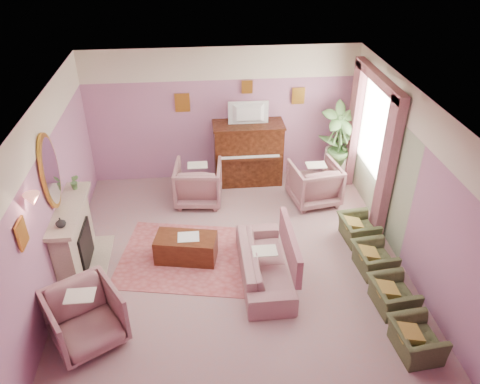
{
  "coord_description": "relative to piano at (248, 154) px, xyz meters",
  "views": [
    {
      "loc": [
        -0.51,
        -5.97,
        5.15
      ],
      "look_at": [
        0.11,
        0.4,
        1.15
      ],
      "focal_mm": 35.0,
      "sensor_mm": 36.0,
      "label": 1
    }
  ],
  "objects": [
    {
      "name": "floor",
      "position": [
        -0.5,
        -2.68,
        -0.65
      ],
      "size": [
        5.5,
        6.0,
        0.01
      ],
      "primitive_type": "cube",
      "color": "gray",
      "rests_on": "ground"
    },
    {
      "name": "ceiling",
      "position": [
        -0.5,
        -2.68,
        2.15
      ],
      "size": [
        5.5,
        6.0,
        0.01
      ],
      "primitive_type": "cube",
      "color": "#EFEDCC",
      "rests_on": "wall_back"
    },
    {
      "name": "wall_back",
      "position": [
        -0.5,
        0.32,
        0.75
      ],
      "size": [
        5.5,
        0.02,
        2.8
      ],
      "primitive_type": "cube",
      "color": "#946593",
      "rests_on": "floor"
    },
    {
      "name": "wall_front",
      "position": [
        -0.5,
        -5.68,
        0.75
      ],
      "size": [
        5.5,
        0.02,
        2.8
      ],
      "primitive_type": "cube",
      "color": "#946593",
      "rests_on": "floor"
    },
    {
      "name": "wall_left",
      "position": [
        -3.25,
        -2.68,
        0.75
      ],
      "size": [
        0.02,
        6.0,
        2.8
      ],
      "primitive_type": "cube",
      "color": "#946593",
      "rests_on": "floor"
    },
    {
      "name": "wall_right",
      "position": [
        2.25,
        -2.68,
        0.75
      ],
      "size": [
        0.02,
        6.0,
        2.8
      ],
      "primitive_type": "cube",
      "color": "#946593",
      "rests_on": "floor"
    },
    {
      "name": "picture_rail_band",
      "position": [
        -0.5,
        0.31,
        1.82
      ],
      "size": [
        5.5,
        0.01,
        0.65
      ],
      "primitive_type": "cube",
      "color": "beige",
      "rests_on": "wall_back"
    },
    {
      "name": "stripe_panel",
      "position": [
        2.23,
        -1.38,
        0.42
      ],
      "size": [
        0.01,
        3.0,
        2.15
      ],
      "primitive_type": "cube",
      "color": "#9FAE8C",
      "rests_on": "wall_right"
    },
    {
      "name": "fireplace_surround",
      "position": [
        -3.09,
        -2.48,
        -0.1
      ],
      "size": [
        0.3,
        1.4,
        1.1
      ],
      "primitive_type": "cube",
      "color": "#B8A68D",
      "rests_on": "floor"
    },
    {
      "name": "fireplace_inset",
      "position": [
        -2.99,
        -2.48,
        -0.25
      ],
      "size": [
        0.18,
        0.72,
        0.68
      ],
      "primitive_type": "cube",
      "color": "black",
      "rests_on": "floor"
    },
    {
      "name": "fire_ember",
      "position": [
        -2.95,
        -2.48,
        -0.43
      ],
      "size": [
        0.06,
        0.54,
        0.1
      ],
      "primitive_type": "cube",
      "color": "#FF320A",
      "rests_on": "floor"
    },
    {
      "name": "mantel_shelf",
      "position": [
        -3.06,
        -2.48,
        0.47
      ],
      "size": [
        0.4,
        1.55,
        0.07
      ],
      "primitive_type": "cube",
      "color": "#B8A68D",
      "rests_on": "fireplace_surround"
    },
    {
      "name": "hearth",
      "position": [
        -2.89,
        -2.48,
        -0.64
      ],
      "size": [
        0.55,
        1.5,
        0.02
      ],
      "primitive_type": "cube",
      "color": "#B8A68D",
      "rests_on": "floor"
    },
    {
      "name": "mirror_frame",
      "position": [
        -3.2,
        -2.48,
        1.15
      ],
      "size": [
        0.04,
        0.72,
        1.2
      ],
      "primitive_type": "ellipsoid",
      "color": "gold",
      "rests_on": "wall_left"
    },
    {
      "name": "mirror_glass",
      "position": [
        -3.17,
        -2.48,
        1.15
      ],
      "size": [
        0.01,
        0.6,
        1.06
      ],
      "primitive_type": "ellipsoid",
      "color": "white",
      "rests_on": "wall_left"
    },
    {
      "name": "sconce_shade",
      "position": [
        -3.12,
        -3.53,
        1.33
      ],
      "size": [
        0.2,
        0.2,
        0.16
      ],
      "primitive_type": "cone",
      "color": "#E87F6A",
      "rests_on": "wall_left"
    },
    {
      "name": "piano",
      "position": [
        0.0,
        0.0,
        0.0
      ],
      "size": [
        1.4,
        0.6,
        1.3
      ],
      "primitive_type": "cube",
      "color": "#39190B",
      "rests_on": "floor"
    },
    {
      "name": "piano_keyshelf",
      "position": [
        -0.0,
        -0.35,
        0.07
      ],
      "size": [
        1.3,
        0.12,
        0.06
      ],
      "primitive_type": "cube",
      "color": "#39190B",
      "rests_on": "piano"
    },
    {
      "name": "piano_keys",
      "position": [
        0.0,
        -0.35,
        0.11
      ],
      "size": [
        1.2,
        0.08,
        0.02
      ],
      "primitive_type": "cube",
      "color": "silver",
      "rests_on": "piano"
    },
    {
      "name": "piano_top",
      "position": [
        0.0,
        0.0,
        0.66
      ],
      "size": [
        1.45,
        0.65,
        0.04
      ],
      "primitive_type": "cube",
      "color": "#39190B",
      "rests_on": "piano"
    },
    {
      "name": "television",
      "position": [
        0.0,
        -0.05,
        0.95
      ],
      "size": [
        0.8,
        0.12,
        0.48
      ],
      "primitive_type": "imported",
      "color": "black",
      "rests_on": "piano"
    },
    {
      "name": "print_back_left",
      "position": [
        -1.3,
        0.28,
        1.07
      ],
      "size": [
        0.3,
        0.03,
        0.38
      ],
      "primitive_type": "cube",
      "color": "gold",
      "rests_on": "wall_back"
    },
    {
      "name": "print_back_right",
      "position": [
        1.05,
        0.28,
        1.13
      ],
      "size": [
        0.26,
        0.03,
        0.34
      ],
      "primitive_type": "cube",
      "color": "gold",
      "rests_on": "wall_back"
    },
    {
      "name": "print_back_mid",
      "position": [
        0.0,
        0.28,
        1.35
      ],
      "size": [
        0.22,
        0.03,
        0.26
      ],
      "primitive_type": "cube",
      "color": "gold",
      "rests_on": "wall_back"
    },
    {
      "name": "print_left_wall",
      "position": [
        -3.21,
        -3.88,
        1.07
      ],
      "size": [
        0.03,
        0.28,
        0.36
      ],
      "primitive_type": "cube",
      "color": "gold",
      "rests_on": "wall_left"
    },
    {
      "name": "window_blind",
      "position": [
        2.2,
        -1.13,
        1.05
      ],
      "size": [
        0.03,
        1.4,
        1.8
      ],
      "primitive_type": "cube",
      "color": "white",
      "rests_on": "wall_right"
    },
    {
      "name": "curtain_left",
      "position": [
        2.12,
        -2.05,
        0.65
      ],
      "size": [
        0.16,
        0.34,
        2.6
      ],
      "primitive_type": "cube",
      "color": "#945561",
      "rests_on": "floor"
    },
    {
      "name": "curtain_right",
      "position": [
        2.12,
        -0.21,
        0.65
      ],
      "size": [
        0.16,
        0.34,
        2.6
      ],
      "primitive_type": "cube",
      "color": "#945561",
      "rests_on": "floor"
    },
    {
      "name": "pelmet",
      "position": [
        2.12,
        -1.13,
        1.91
      ],
      "size": [
        0.16,
        2.2,
        0.16
      ],
      "primitive_type": "cube",
      "color": "#945561",
      "rests_on": "wall_right"
    },
    {
      "name": "mantel_plant",
      "position": [
        -3.05,
        -1.93,
        0.64
      ],
      "size": [
        0.16,
        0.16,
        0.28
      ],
      "primitive_type": "imported",
      "color": "#508241",
      "rests_on": "mantel_shelf"
    },
    {
      "name": "mantel_vase",
      "position": [
        -3.05,
        -2.98,
        0.58
      ],
      "size": [
        0.16,
        0.16,
        0.16
      ],
      "primitive_type": "imported",
      "color": "beige",
      "rests_on": "mantel_shelf"
    },
    {
      "name": "area_rug",
      "position": [
        -1.18,
        -2.46,
        -0.64
      ],
      "size": [
        2.79,
        2.24,
        0.01
      ],
      "primitive_type": "cube",
      "rotation": [
        0.0,
        0.0,
        -0.19
      ],
      "color": "#AE5358",
      "rests_on": "floor"
    },
    {
      "name": "coffee_table",
      "position": [
        -1.31,
        -2.48,
        -0.43
      ],
      "size": [
        1.08,
        0.68,
        0.45
      ],
      "primitive_type": "cube",
      "rotation": [
        0.0,
        0.0,
        -0.2
      ],
      "color": "#482110",
      "rests_on": "floor"
    },
    {
      "name": "table_paper",
      "position": [
        -1.26,
        -2.48,
        -0.2
      ],
      "size": [
        0.35,
        0.28,
        0.01
      ],
      "primitive_type": "cube",
      "color": "silver",
      "rests_on": "coffee_table"
    },
    {
      "name": "sofa",
      "position": [
        -0.08,
        -3.05,
        -0.27
      ],
      "size": [
        0.62,
        1.86,
        0.75
      ],
      "primitive_type": "imported",
      "color": "#9D6E70",
      "rests_on": "floor"
    },
    {
      "name": "sofa_throw",
      "position": [
        0.32,
        -3.05,
        -0.05
      ],
      "size": [
        0.09,
        1.41,
        0.52
      ],
      "primitive_type": "cube",
      "color": "#945561",
      "rests_on": "sofa"
    },
    {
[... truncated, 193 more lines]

